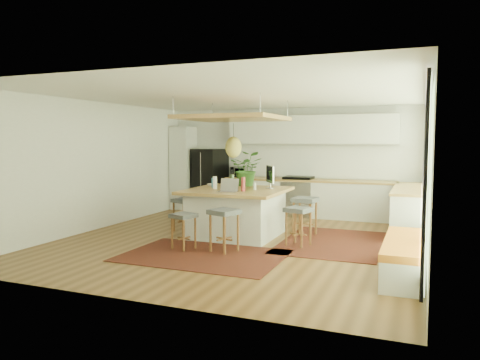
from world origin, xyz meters
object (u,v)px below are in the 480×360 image
at_px(stool_near_right, 224,231).
at_px(laptop, 228,186).
at_px(stool_near_left, 184,229).
at_px(stool_left_side, 184,214).
at_px(microwave, 242,171).
at_px(fridge, 210,176).
at_px(stool_right_back, 305,218).
at_px(monitor, 270,175).
at_px(island_plant, 247,172).
at_px(stool_right_front, 298,226).
at_px(island, 237,212).

height_order(stool_near_right, laptop, laptop).
bearing_deg(stool_near_left, laptop, 61.60).
relative_size(stool_left_side, microwave, 1.37).
relative_size(stool_near_right, laptop, 1.95).
distance_m(fridge, stool_right_back, 3.96).
distance_m(laptop, monitor, 1.05).
xyz_separation_m(fridge, island_plant, (1.90, -2.17, 0.29)).
relative_size(stool_right_back, microwave, 1.53).
height_order(stool_right_front, island_plant, island_plant).
bearing_deg(stool_left_side, fridge, 104.98).
distance_m(microwave, island_plant, 2.33).
xyz_separation_m(stool_right_back, stool_left_side, (-2.44, -0.48, 0.00)).
xyz_separation_m(monitor, microwave, (-1.55, 2.39, -0.10)).
bearing_deg(laptop, stool_right_front, 0.81).
height_order(stool_right_back, microwave, microwave).
bearing_deg(stool_left_side, island_plant, 27.65).
bearing_deg(laptop, stool_right_back, 35.84).
distance_m(stool_right_front, monitor, 1.38).
relative_size(fridge, monitor, 3.33).
bearing_deg(stool_right_front, microwave, 126.54).
distance_m(island, stool_left_side, 1.19).
distance_m(stool_right_front, laptop, 1.49).
bearing_deg(island_plant, monitor, -24.50).
height_order(fridge, island_plant, fridge).
height_order(stool_near_right, stool_left_side, stool_near_right).
height_order(island, laptop, laptop).
distance_m(island, stool_near_left, 1.46).
distance_m(stool_right_front, stool_left_side, 2.58).
height_order(island, monitor, monitor).
bearing_deg(stool_left_side, stool_near_left, -61.70).
xyz_separation_m(laptop, island_plant, (-0.06, 1.17, 0.16)).
distance_m(fridge, microwave, 0.96).
bearing_deg(island, stool_near_left, -107.00).
xyz_separation_m(laptop, microwave, (-1.02, 3.29, 0.04)).
distance_m(island, microwave, 2.99).
bearing_deg(monitor, island_plant, -148.17).
bearing_deg(laptop, island_plant, 88.14).
height_order(fridge, microwave, fridge).
bearing_deg(stool_right_front, stool_near_right, -139.30).
height_order(fridge, stool_near_right, fridge).
height_order(stool_right_front, laptop, laptop).
bearing_deg(stool_right_back, island, -157.86).
bearing_deg(island_plant, stool_near_left, -101.19).
relative_size(stool_right_front, laptop, 1.86).
bearing_deg(monitor, microwave, 179.39).
relative_size(island, monitor, 3.71).
xyz_separation_m(stool_near_left, stool_left_side, (-0.76, 1.41, 0.00)).
relative_size(fridge, stool_near_right, 2.27).
height_order(fridge, stool_near_left, fridge).
xyz_separation_m(island, island_plant, (-0.02, 0.63, 0.75)).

